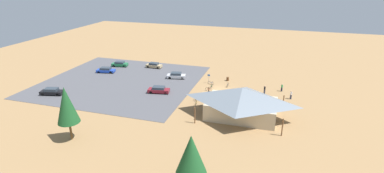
# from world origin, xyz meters

# --- Properties ---
(ground) EXTENTS (160.00, 160.00, 0.00)m
(ground) POSITION_xyz_m (0.00, 0.00, 0.00)
(ground) COLOR #937047
(ground) RESTS_ON ground
(parking_lot_asphalt) EXTENTS (35.12, 33.19, 0.05)m
(parking_lot_asphalt) POSITION_xyz_m (23.41, 1.37, 0.03)
(parking_lot_asphalt) COLOR #4C4C51
(parking_lot_asphalt) RESTS_ON ground
(bike_pavilion) EXTENTS (14.61, 10.06, 5.50)m
(bike_pavilion) POSITION_xyz_m (-6.28, 11.56, 3.08)
(bike_pavilion) COLOR #C6B28E
(bike_pavilion) RESTS_ON ground
(trash_bin) EXTENTS (0.60, 0.60, 0.90)m
(trash_bin) POSITION_xyz_m (-0.63, -6.21, 0.45)
(trash_bin) COLOR brown
(trash_bin) RESTS_ON ground
(lot_sign) EXTENTS (0.56, 0.08, 2.20)m
(lot_sign) POSITION_xyz_m (3.33, -3.41, 1.41)
(lot_sign) COLOR #99999E
(lot_sign) RESTS_ON ground
(pine_mideast) EXTENTS (3.29, 3.29, 8.62)m
(pine_mideast) POSITION_xyz_m (17.52, 26.89, 5.76)
(pine_mideast) COLOR brown
(pine_mideast) RESTS_ON ground
(pine_west) EXTENTS (3.70, 3.70, 7.02)m
(pine_west) POSITION_xyz_m (-3.26, 31.83, 4.50)
(pine_west) COLOR brown
(pine_west) RESTS_ON ground
(bicycle_black_lone_west) EXTENTS (0.48, 1.79, 0.83)m
(bicycle_black_lone_west) POSITION_xyz_m (-4.32, 1.86, 0.38)
(bicycle_black_lone_west) COLOR black
(bicycle_black_lone_west) RESTS_ON ground
(bicycle_silver_yard_center) EXTENTS (0.48, 1.69, 0.82)m
(bicycle_silver_yard_center) POSITION_xyz_m (-1.36, -2.18, 0.38)
(bicycle_silver_yard_center) COLOR black
(bicycle_silver_yard_center) RESTS_ON ground
(bicycle_green_near_porch) EXTENTS (0.48, 1.69, 0.86)m
(bicycle_green_near_porch) POSITION_xyz_m (1.96, -0.59, 0.38)
(bicycle_green_near_porch) COLOR black
(bicycle_green_near_porch) RESTS_ON ground
(bicycle_yellow_mid_cluster) EXTENTS (0.48, 1.76, 0.79)m
(bicycle_yellow_mid_cluster) POSITION_xyz_m (2.69, 9.37, 0.36)
(bicycle_yellow_mid_cluster) COLOR black
(bicycle_yellow_mid_cluster) RESTS_ON ground
(bicycle_blue_yard_left) EXTENTS (1.57, 0.74, 0.81)m
(bicycle_blue_yard_left) POSITION_xyz_m (2.60, -2.60, 0.37)
(bicycle_blue_yard_left) COLOR black
(bicycle_blue_yard_left) RESTS_ON ground
(bicycle_teal_by_bin) EXTENTS (0.74, 1.59, 0.91)m
(bicycle_teal_by_bin) POSITION_xyz_m (3.33, 7.35, 0.39)
(bicycle_teal_by_bin) COLOR black
(bicycle_teal_by_bin) RESTS_ON ground
(bicycle_red_front_row) EXTENTS (1.55, 0.95, 0.83)m
(bicycle_red_front_row) POSITION_xyz_m (2.16, 1.58, 0.38)
(bicycle_red_front_row) COLOR black
(bicycle_red_front_row) RESTS_ON ground
(bicycle_white_near_sign) EXTENTS (1.58, 0.70, 0.85)m
(bicycle_white_near_sign) POSITION_xyz_m (2.85, 5.22, 0.38)
(bicycle_white_near_sign) COLOR black
(bicycle_white_near_sign) RESTS_ON ground
(car_blue_inner_stall) EXTENTS (4.89, 2.72, 1.35)m
(car_blue_inner_stall) POSITION_xyz_m (30.49, -3.11, 0.72)
(car_blue_inner_stall) COLOR #1E42B2
(car_blue_inner_stall) RESTS_ON parking_lot_asphalt
(car_black_near_entry) EXTENTS (4.89, 2.82, 1.45)m
(car_black_near_entry) POSITION_xyz_m (33.11, 13.18, 0.77)
(car_black_near_entry) COLOR black
(car_black_near_entry) RESTS_ON parking_lot_asphalt
(car_maroon_end_stall) EXTENTS (4.77, 2.55, 1.41)m
(car_maroon_end_stall) POSITION_xyz_m (12.03, 5.68, 0.75)
(car_maroon_end_stall) COLOR maroon
(car_maroon_end_stall) RESTS_ON parking_lot_asphalt
(car_silver_by_curb) EXTENTS (4.67, 2.74, 1.46)m
(car_silver_by_curb) POSITION_xyz_m (11.64, -4.18, 0.77)
(car_silver_by_curb) COLOR #BCBCC1
(car_silver_by_curb) RESTS_ON parking_lot_asphalt
(car_tan_front_row) EXTENTS (4.27, 1.85, 1.39)m
(car_tan_front_row) POSITION_xyz_m (20.29, -10.50, 0.74)
(car_tan_front_row) COLOR tan
(car_tan_front_row) RESTS_ON parking_lot_asphalt
(car_green_far_end) EXTENTS (4.53, 2.56, 1.37)m
(car_green_far_end) POSITION_xyz_m (29.75, -8.89, 0.74)
(car_green_far_end) COLOR #1E6B3D
(car_green_far_end) RESTS_ON parking_lot_asphalt
(visitor_crossing_yard) EXTENTS (0.36, 0.36, 1.71)m
(visitor_crossing_yard) POSITION_xyz_m (-13.05, -2.99, 0.90)
(visitor_crossing_yard) COLOR #2D3347
(visitor_crossing_yard) RESTS_ON ground
(visitor_by_pavilion) EXTENTS (0.36, 0.39, 1.81)m
(visitor_by_pavilion) POSITION_xyz_m (-9.57, -0.53, 0.95)
(visitor_by_pavilion) COLOR #2D3347
(visitor_by_pavilion) RESTS_ON ground
(visitor_at_bikes) EXTENTS (0.36, 0.37, 1.74)m
(visitor_at_bikes) POSITION_xyz_m (-14.89, 0.81, 0.92)
(visitor_at_bikes) COLOR #2D3347
(visitor_at_bikes) RESTS_ON ground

